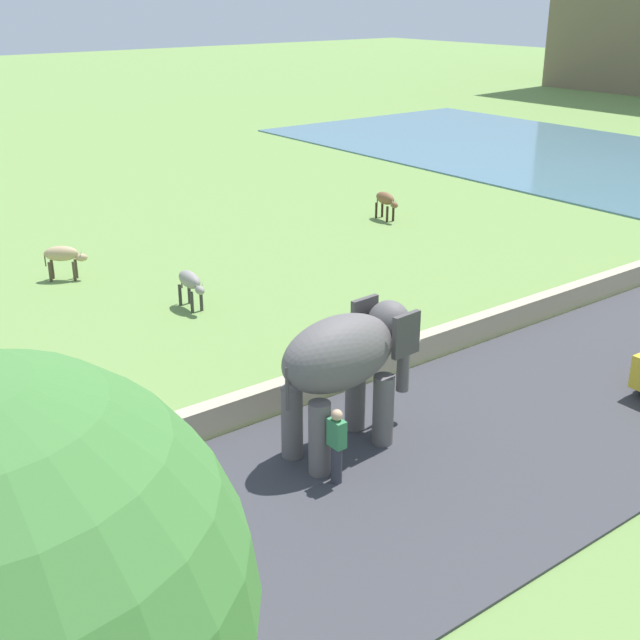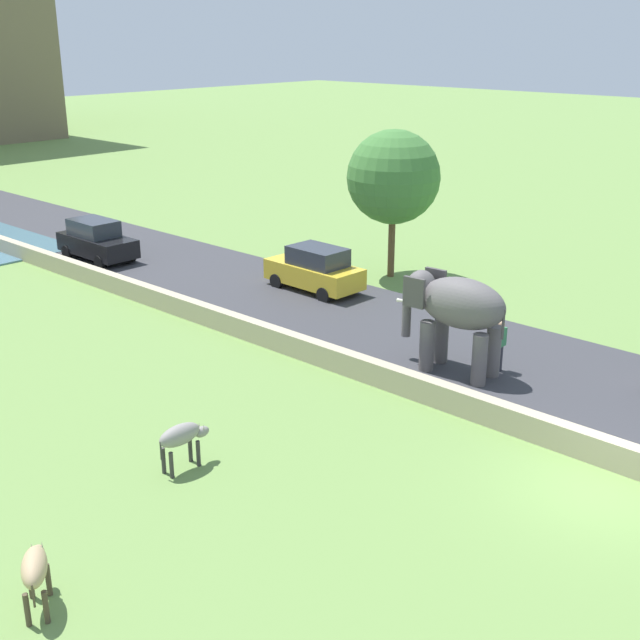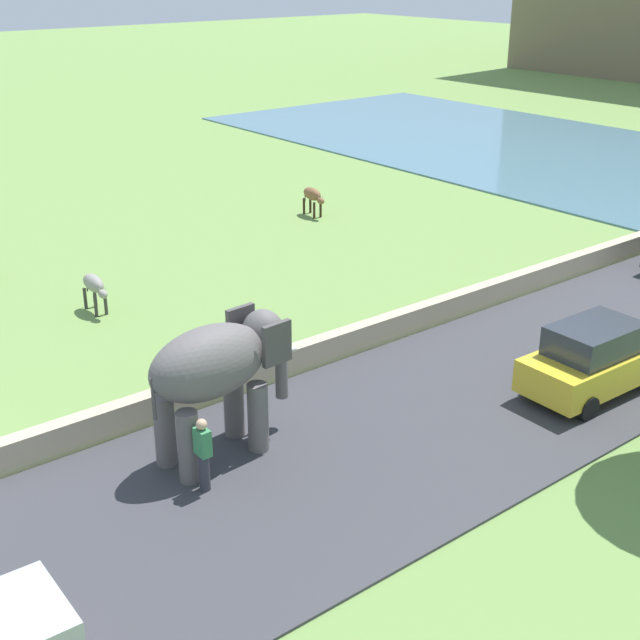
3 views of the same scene
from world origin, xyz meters
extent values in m
plane|color=#6B8E47|center=(0.00, 0.00, 0.00)|extent=(220.00, 220.00, 0.00)
cube|color=#38383D|center=(5.00, 20.00, 0.03)|extent=(7.00, 120.00, 0.06)
cube|color=tan|center=(1.20, 18.00, 0.35)|extent=(0.40, 110.00, 0.71)
ellipsoid|color=#605B5B|center=(3.42, 6.02, 2.24)|extent=(1.58, 2.79, 1.50)
cylinder|color=#605B5B|center=(2.95, 6.86, 0.80)|extent=(0.44, 0.44, 1.60)
cylinder|color=#605B5B|center=(3.78, 6.92, 0.80)|extent=(0.44, 0.44, 1.60)
cylinder|color=#605B5B|center=(3.07, 5.11, 0.80)|extent=(0.44, 0.44, 1.60)
cylinder|color=#605B5B|center=(3.90, 5.17, 0.80)|extent=(0.44, 0.44, 1.60)
ellipsoid|color=#605B5B|center=(3.33, 7.43, 2.42)|extent=(1.06, 0.97, 1.10)
cube|color=#484444|center=(2.74, 7.26, 2.46)|extent=(0.17, 0.71, 0.90)
cube|color=#484444|center=(3.93, 7.34, 2.46)|extent=(0.17, 0.71, 0.90)
cylinder|color=#605B5B|center=(3.29, 7.90, 1.54)|extent=(0.28, 0.28, 1.50)
cone|color=silver|center=(3.08, 7.82, 1.99)|extent=(0.16, 0.57, 0.17)
cone|color=silver|center=(3.52, 7.85, 1.99)|extent=(0.16, 0.57, 0.17)
cylinder|color=#484444|center=(3.52, 4.70, 1.89)|extent=(0.08, 0.08, 0.90)
cylinder|color=#33333D|center=(4.37, 5.23, 0.42)|extent=(0.22, 0.22, 0.85)
cube|color=#388451|center=(4.37, 5.23, 1.13)|extent=(0.36, 0.22, 0.56)
sphere|color=tan|center=(4.37, 5.23, 1.52)|extent=(0.22, 0.22, 0.22)
cube|color=black|center=(3.42, 25.03, 0.70)|extent=(1.71, 4.00, 0.80)
cube|color=#2D333D|center=(3.43, 25.23, 1.45)|extent=(1.45, 2.20, 0.70)
cylinder|color=black|center=(4.23, 23.73, 0.30)|extent=(0.18, 0.60, 0.60)
cylinder|color=black|center=(2.62, 23.73, 0.30)|extent=(0.18, 0.60, 0.60)
cylinder|color=black|center=(4.23, 26.33, 0.30)|extent=(0.18, 0.60, 0.60)
cylinder|color=black|center=(2.62, 26.33, 0.30)|extent=(0.18, 0.60, 0.60)
cube|color=gold|center=(6.58, 14.84, 0.70)|extent=(1.81, 4.05, 0.80)
cube|color=#2D333D|center=(6.57, 14.64, 1.45)|extent=(1.51, 2.24, 0.70)
cylinder|color=black|center=(5.80, 16.16, 0.30)|extent=(0.20, 0.60, 0.60)
cylinder|color=black|center=(7.42, 16.12, 0.30)|extent=(0.20, 0.60, 0.60)
cylinder|color=black|center=(5.73, 13.56, 0.30)|extent=(0.20, 0.60, 0.60)
cylinder|color=black|center=(7.35, 13.52, 0.30)|extent=(0.20, 0.60, 0.60)
ellipsoid|color=gray|center=(-5.70, 7.65, 0.90)|extent=(1.11, 0.47, 0.50)
cylinder|color=#373533|center=(-5.31, 7.79, 0.33)|extent=(0.10, 0.10, 0.65)
cylinder|color=#373533|center=(-5.32, 7.48, 0.33)|extent=(0.10, 0.10, 0.65)
cylinder|color=#373533|center=(-6.08, 7.81, 0.33)|extent=(0.10, 0.10, 0.65)
cylinder|color=#373533|center=(-6.09, 7.50, 0.33)|extent=(0.10, 0.10, 0.65)
ellipsoid|color=gray|center=(-5.07, 7.63, 0.75)|extent=(0.41, 0.25, 0.26)
cone|color=beige|center=(-5.07, 7.72, 0.92)|extent=(0.04, 0.04, 0.12)
cone|color=beige|center=(-5.07, 7.54, 0.92)|extent=(0.04, 0.04, 0.12)
cylinder|color=#373533|center=(-6.24, 7.66, 0.70)|extent=(0.04, 0.04, 0.45)
ellipsoid|color=tan|center=(-10.52, 5.58, 0.90)|extent=(0.97, 1.16, 0.50)
cylinder|color=#493D2C|center=(-10.44, 5.99, 0.33)|extent=(0.10, 0.10, 0.65)
cylinder|color=#493D2C|center=(-10.18, 5.82, 0.33)|extent=(0.10, 0.10, 0.65)
cylinder|color=#493D2C|center=(-10.86, 5.35, 0.33)|extent=(0.10, 0.10, 0.65)
cylinder|color=#493D2C|center=(-10.60, 5.18, 0.33)|extent=(0.10, 0.10, 0.65)
ellipsoid|color=tan|center=(-10.17, 6.11, 0.75)|extent=(0.42, 0.47, 0.26)
cone|color=beige|center=(-10.25, 6.16, 0.92)|extent=(0.04, 0.04, 0.12)
cone|color=beige|center=(-10.10, 6.06, 0.92)|extent=(0.04, 0.04, 0.12)
cylinder|color=#493D2C|center=(-10.81, 5.13, 0.70)|extent=(0.04, 0.04, 0.45)
cylinder|color=brown|center=(10.24, 13.89, 1.41)|extent=(0.28, 0.28, 2.82)
sphere|color=#427A38|center=(10.24, 13.89, 4.14)|extent=(3.78, 3.78, 3.78)
camera|label=1|loc=(14.94, -3.25, 8.92)|focal=46.13mm
camera|label=2|loc=(-16.02, -6.24, 9.75)|focal=46.20mm
camera|label=3|loc=(17.02, -1.98, 9.75)|focal=48.52mm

